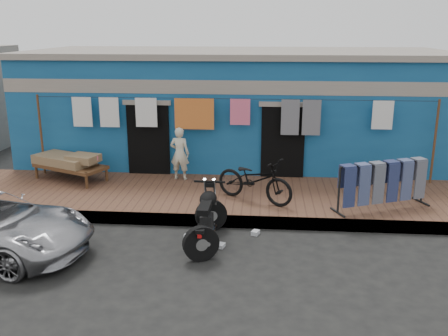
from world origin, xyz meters
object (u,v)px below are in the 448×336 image
charpoy (71,167)px  jeans_rack (382,184)px  bicycle (255,175)px  motorcycle (206,217)px  seated_person (180,154)px

charpoy → jeans_rack: size_ratio=0.98×
bicycle → charpoy: bicycle is taller
motorcycle → jeans_rack: bearing=25.7°
seated_person → motorcycle: bearing=115.1°
seated_person → charpoy: bearing=13.2°
seated_person → charpoy: size_ratio=0.62×
bicycle → jeans_rack: bearing=-65.2°
jeans_rack → seated_person: bearing=159.7°
motorcycle → seated_person: bearing=108.9°
jeans_rack → bicycle: bearing=175.4°
motorcycle → bicycle: bearing=66.4°
bicycle → seated_person: bearing=81.6°
seated_person → jeans_rack: (4.67, -1.73, -0.14)m
seated_person → bicycle: 2.46m
bicycle → jeans_rack: 2.74m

